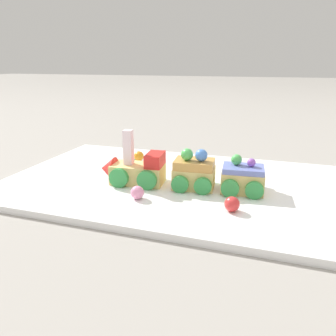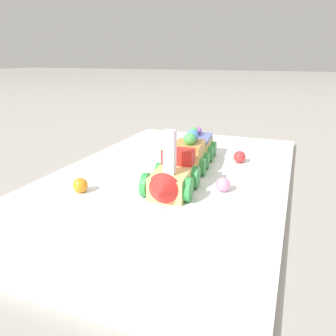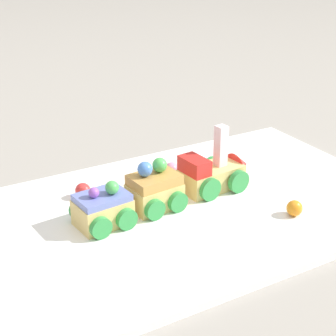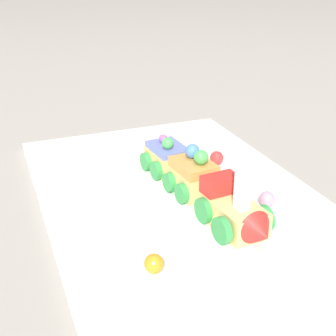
{
  "view_description": "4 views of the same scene",
  "coord_description": "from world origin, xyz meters",
  "px_view_note": "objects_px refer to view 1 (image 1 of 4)",
  "views": [
    {
      "loc": [
        -0.16,
        0.57,
        0.23
      ],
      "look_at": [
        0.03,
        -0.03,
        0.03
      ],
      "focal_mm": 35.0,
      "sensor_mm": 36.0,
      "label": 1
    },
    {
      "loc": [
        0.51,
        0.2,
        0.21
      ],
      "look_at": [
        0.02,
        0.0,
        0.03
      ],
      "focal_mm": 35.0,
      "sensor_mm": 36.0,
      "label": 2
    },
    {
      "loc": [
        -0.38,
        -0.61,
        0.41
      ],
      "look_at": [
        -0.01,
        0.03,
        0.07
      ],
      "focal_mm": 60.0,
      "sensor_mm": 36.0,
      "label": 3
    },
    {
      "loc": [
        0.54,
        -0.24,
        0.35
      ],
      "look_at": [
        -0.04,
        -0.01,
        0.05
      ],
      "focal_mm": 50.0,
      "sensor_mm": 36.0,
      "label": 4
    }
  ],
  "objects_px": {
    "cake_car_blueberry": "(242,179)",
    "gumball_pink": "(137,192)",
    "gumball_red": "(232,204)",
    "cake_car_caramel": "(194,173)",
    "gumball_orange": "(139,156)",
    "cake_train_locomotive": "(134,170)"
  },
  "relations": [
    {
      "from": "cake_car_blueberry",
      "to": "gumball_pink",
      "type": "xyz_separation_m",
      "value": [
        0.16,
        0.09,
        -0.01
      ]
    },
    {
      "from": "gumball_red",
      "to": "cake_car_blueberry",
      "type": "bearing_deg",
      "value": -93.69
    },
    {
      "from": "cake_car_caramel",
      "to": "gumball_red",
      "type": "distance_m",
      "value": 0.11
    },
    {
      "from": "cake_car_caramel",
      "to": "cake_car_blueberry",
      "type": "relative_size",
      "value": 1.0
    },
    {
      "from": "cake_car_blueberry",
      "to": "gumball_red",
      "type": "relative_size",
      "value": 3.27
    },
    {
      "from": "gumball_pink",
      "to": "gumball_orange",
      "type": "bearing_deg",
      "value": -67.61
    },
    {
      "from": "gumball_pink",
      "to": "gumball_red",
      "type": "xyz_separation_m",
      "value": [
        -0.16,
        -0.0,
        0.0
      ]
    },
    {
      "from": "cake_train_locomotive",
      "to": "cake_car_caramel",
      "type": "xyz_separation_m",
      "value": [
        -0.11,
        -0.01,
        0.0
      ]
    },
    {
      "from": "cake_car_blueberry",
      "to": "gumball_red",
      "type": "xyz_separation_m",
      "value": [
        0.01,
        0.09,
        -0.01
      ]
    },
    {
      "from": "cake_car_caramel",
      "to": "gumball_orange",
      "type": "height_order",
      "value": "cake_car_caramel"
    },
    {
      "from": "gumball_orange",
      "to": "gumball_pink",
      "type": "relative_size",
      "value": 1.02
    },
    {
      "from": "gumball_pink",
      "to": "gumball_red",
      "type": "height_order",
      "value": "same"
    },
    {
      "from": "gumball_pink",
      "to": "gumball_red",
      "type": "bearing_deg",
      "value": -179.55
    },
    {
      "from": "cake_train_locomotive",
      "to": "cake_car_caramel",
      "type": "relative_size",
      "value": 1.63
    },
    {
      "from": "cake_car_caramel",
      "to": "cake_car_blueberry",
      "type": "distance_m",
      "value": 0.09
    },
    {
      "from": "cake_train_locomotive",
      "to": "gumball_red",
      "type": "distance_m",
      "value": 0.21
    },
    {
      "from": "gumball_orange",
      "to": "gumball_pink",
      "type": "bearing_deg",
      "value": 112.39
    },
    {
      "from": "cake_train_locomotive",
      "to": "cake_car_blueberry",
      "type": "xyz_separation_m",
      "value": [
        -0.2,
        -0.02,
        -0.0
      ]
    },
    {
      "from": "cake_car_blueberry",
      "to": "gumball_pink",
      "type": "relative_size",
      "value": 3.4
    },
    {
      "from": "gumball_pink",
      "to": "gumball_red",
      "type": "relative_size",
      "value": 0.96
    },
    {
      "from": "cake_car_caramel",
      "to": "gumball_pink",
      "type": "relative_size",
      "value": 3.4
    },
    {
      "from": "cake_car_caramel",
      "to": "gumball_pink",
      "type": "bearing_deg",
      "value": 41.37
    }
  ]
}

